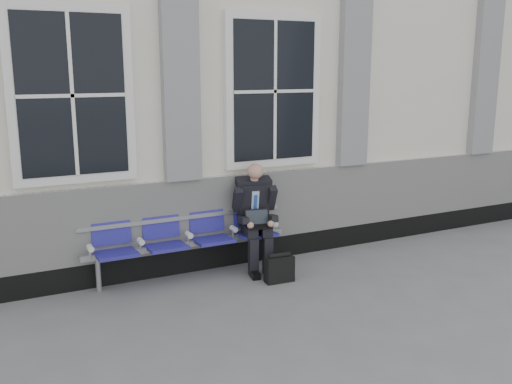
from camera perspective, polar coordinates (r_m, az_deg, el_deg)
ground at (r=6.51m, az=4.95°, el=-10.75°), size 70.00×70.00×0.00m
station_building at (r=9.13m, az=-6.44°, el=10.23°), size 14.40×4.40×4.49m
bench at (r=7.09m, az=-6.92°, el=-4.11°), size 2.60×0.47×0.91m
businessman at (r=7.25m, az=-0.07°, el=-2.03°), size 0.58×0.78×1.38m
briefcase at (r=6.96m, az=2.35°, el=-7.67°), size 0.36×0.17×0.36m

